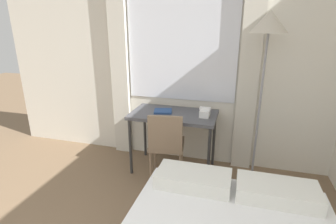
# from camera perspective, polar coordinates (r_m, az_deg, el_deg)

# --- Properties ---
(wall_back_with_window) EXTENTS (4.98, 0.13, 2.70)m
(wall_back_with_window) POSITION_cam_1_polar(r_m,az_deg,el_deg) (3.42, 1.65, 11.15)
(wall_back_with_window) COLOR silver
(wall_back_with_window) RESTS_ON ground_plane
(desk) EXTENTS (1.04, 0.58, 0.77)m
(desk) POSITION_cam_1_polar(r_m,az_deg,el_deg) (3.21, 1.21, -1.47)
(desk) COLOR #4C4C51
(desk) RESTS_ON ground_plane
(desk_chair) EXTENTS (0.46, 0.46, 0.86)m
(desk_chair) POSITION_cam_1_polar(r_m,az_deg,el_deg) (3.04, -0.39, -6.62)
(desk_chair) COLOR #8C7259
(desk_chair) RESTS_ON ground_plane
(standing_lamp) EXTENTS (0.37, 0.37, 1.93)m
(standing_lamp) POSITION_cam_1_polar(r_m,az_deg,el_deg) (2.88, 20.88, 14.79)
(standing_lamp) COLOR #4C4C51
(standing_lamp) RESTS_ON ground_plane
(telephone) EXTENTS (0.13, 0.18, 0.11)m
(telephone) POSITION_cam_1_polar(r_m,az_deg,el_deg) (3.10, 8.03, -0.09)
(telephone) COLOR white
(telephone) RESTS_ON desk
(book) EXTENTS (0.25, 0.23, 0.02)m
(book) POSITION_cam_1_polar(r_m,az_deg,el_deg) (3.23, -1.12, 0.21)
(book) COLOR navy
(book) RESTS_ON desk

